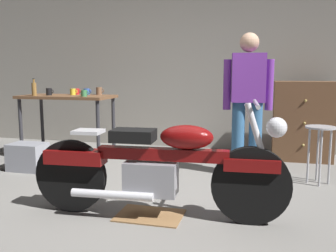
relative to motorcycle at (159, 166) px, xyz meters
name	(u,v)px	position (x,y,z in m)	size (l,w,h in m)	color
ground_plane	(143,206)	(-0.22, 0.22, -0.45)	(12.00, 12.00, 0.00)	gray
back_wall	(197,51)	(-0.22, 3.02, 1.10)	(8.00, 0.12, 3.10)	gray
workbench	(67,103)	(-1.87, 1.81, 0.34)	(1.30, 0.64, 0.90)	brown
motorcycle	(159,166)	(0.00, 0.00, 0.00)	(2.19, 0.60, 1.00)	black
person_standing	(248,98)	(0.65, 1.50, 0.48)	(0.57, 0.26, 1.67)	#356695
shop_stool	(320,139)	(1.45, 1.37, 0.05)	(0.32, 0.32, 0.64)	#B2B2B7
wooden_dresser	(303,121)	(1.37, 2.52, 0.10)	(0.80, 0.47, 1.10)	brown
drip_tray	(150,215)	(-0.08, 0.00, -0.44)	(0.56, 0.40, 0.01)	olive
storage_bin	(28,157)	(-2.02, 1.06, -0.28)	(0.44, 0.32, 0.34)	gray
mug_brown_stoneware	(99,91)	(-1.48, 2.04, 0.51)	(0.12, 0.08, 0.11)	brown
mug_green_speckled	(84,93)	(-1.50, 1.63, 0.49)	(0.11, 0.08, 0.09)	#3D7F4C
mug_yellow_tall	(73,92)	(-1.82, 1.91, 0.50)	(0.11, 0.08, 0.09)	yellow
mug_black_matte	(49,92)	(-2.11, 1.76, 0.50)	(0.11, 0.08, 0.10)	black
mug_red_diner	(77,91)	(-1.84, 2.05, 0.49)	(0.11, 0.08, 0.09)	red
mug_blue_enamel	(87,92)	(-1.66, 2.01, 0.50)	(0.12, 0.09, 0.09)	#2D51AD
bottle	(34,89)	(-2.25, 1.60, 0.55)	(0.06, 0.06, 0.24)	olive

